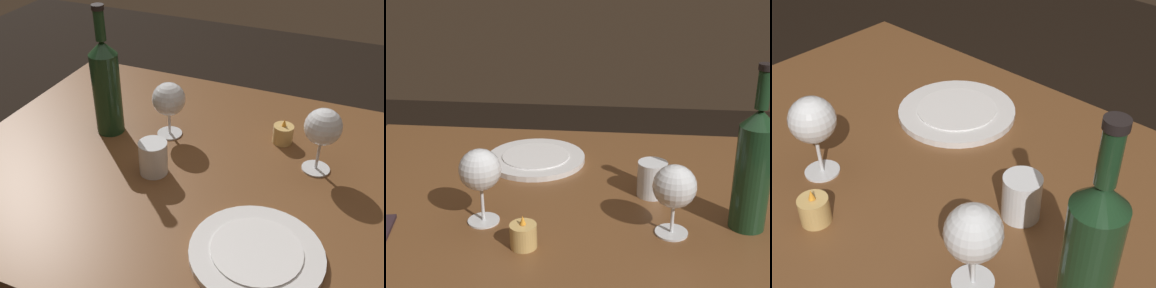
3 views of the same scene
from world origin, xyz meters
TOP-DOWN VIEW (x-y plane):
  - dining_table at (0.00, 0.00)m, footprint 1.30×0.90m
  - wine_glass_left at (0.19, 0.10)m, footprint 0.09×0.09m
  - wine_glass_right at (-0.19, 0.11)m, footprint 0.09×0.09m
  - wine_bottle at (-0.35, 0.07)m, footprint 0.07×0.07m
  - water_tumbler at (-0.16, -0.05)m, footprint 0.07×0.07m
  - votive_candle at (0.09, 0.19)m, footprint 0.05×0.05m
  - dinner_plate at (0.14, -0.22)m, footprint 0.26×0.26m

SIDE VIEW (x-z plane):
  - dining_table at x=0.00m, z-range 0.28..1.02m
  - dinner_plate at x=0.14m, z-range 0.74..0.76m
  - votive_candle at x=0.09m, z-range 0.73..0.80m
  - water_tumbler at x=-0.16m, z-range 0.74..0.82m
  - wine_glass_right at x=-0.19m, z-range 0.77..0.92m
  - wine_glass_left at x=0.19m, z-range 0.77..0.94m
  - wine_bottle at x=-0.35m, z-range 0.70..1.04m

